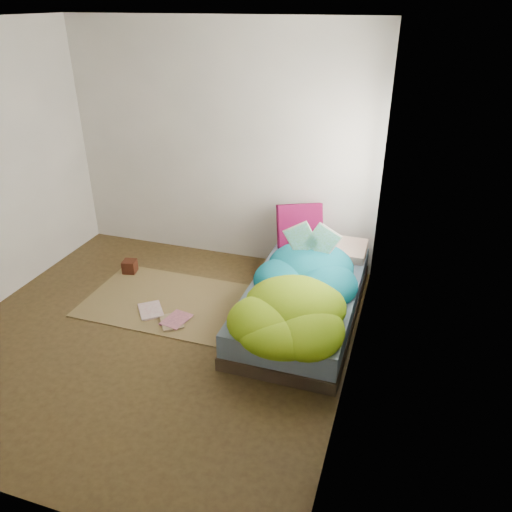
{
  "coord_description": "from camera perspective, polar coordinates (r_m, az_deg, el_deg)",
  "views": [
    {
      "loc": [
        2.03,
        -3.24,
        2.74
      ],
      "look_at": [
        0.74,
        0.75,
        0.56
      ],
      "focal_mm": 35.0,
      "sensor_mm": 36.0,
      "label": 1
    }
  ],
  "objects": [
    {
      "name": "floor_book_c",
      "position": [
        4.8,
        -10.79,
        -7.61
      ],
      "size": [
        0.32,
        0.33,
        0.02
      ],
      "primitive_type": "imported",
      "rotation": [
        0.0,
        0.0,
        0.63
      ],
      "color": "tan",
      "rests_on": "rug"
    },
    {
      "name": "pillow_magenta",
      "position": [
        5.34,
        5.02,
        3.41
      ],
      "size": [
        0.49,
        0.34,
        0.47
      ],
      "primitive_type": "cube",
      "rotation": [
        0.0,
        0.0,
        0.45
      ],
      "color": "#52051F",
      "rests_on": "bed"
    },
    {
      "name": "rug",
      "position": [
        5.16,
        -10.17,
        -5.07
      ],
      "size": [
        1.6,
        1.1,
        0.01
      ],
      "primitive_type": "cube",
      "color": "brown",
      "rests_on": "ground"
    },
    {
      "name": "floor_book_a",
      "position": [
        5.0,
        -13.15,
        -6.31
      ],
      "size": [
        0.35,
        0.36,
        0.02
      ],
      "primitive_type": "imported",
      "rotation": [
        0.0,
        0.0,
        0.66
      ],
      "color": "silver",
      "rests_on": "rug"
    },
    {
      "name": "floor_book_b",
      "position": [
        4.88,
        -10.08,
        -6.88
      ],
      "size": [
        0.25,
        0.31,
        0.03
      ],
      "primitive_type": "imported",
      "rotation": [
        0.0,
        0.0,
        -0.18
      ],
      "color": "pink",
      "rests_on": "rug"
    },
    {
      "name": "ground",
      "position": [
        4.7,
        -11.59,
        -8.85
      ],
      "size": [
        3.5,
        3.5,
        0.0
      ],
      "primitive_type": "cube",
      "color": "#3C2C17",
      "rests_on": "ground"
    },
    {
      "name": "duvet",
      "position": [
        4.43,
        4.94,
        -2.92
      ],
      "size": [
        0.96,
        1.84,
        0.34
      ],
      "primitive_type": null,
      "color": "#086D82",
      "rests_on": "bed"
    },
    {
      "name": "wooden_box",
      "position": [
        5.72,
        -14.23,
        -1.15
      ],
      "size": [
        0.16,
        0.16,
        0.14
      ],
      "primitive_type": "cube",
      "rotation": [
        0.0,
        0.0,
        0.2
      ],
      "color": "#3D130E",
      "rests_on": "rug"
    },
    {
      "name": "room_walls",
      "position": [
        3.98,
        -13.59,
        10.42
      ],
      "size": [
        3.54,
        3.54,
        2.62
      ],
      "color": "beige",
      "rests_on": "ground"
    },
    {
      "name": "pillow_floral",
      "position": [
        5.27,
        9.4,
        0.72
      ],
      "size": [
        0.57,
        0.35,
        0.13
      ],
      "primitive_type": "cube",
      "rotation": [
        0.0,
        0.0,
        -0.01
      ],
      "color": "beige",
      "rests_on": "bed"
    },
    {
      "name": "bed",
      "position": [
        4.79,
        5.4,
        -5.18
      ],
      "size": [
        1.0,
        2.0,
        0.34
      ],
      "color": "#382F1E",
      "rests_on": "ground"
    },
    {
      "name": "open_book",
      "position": [
        4.69,
        6.46,
        2.96
      ],
      "size": [
        0.44,
        0.12,
        0.26
      ],
      "primitive_type": null,
      "rotation": [
        0.0,
        0.0,
        0.07
      ],
      "color": "#34852B",
      "rests_on": "duvet"
    }
  ]
}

